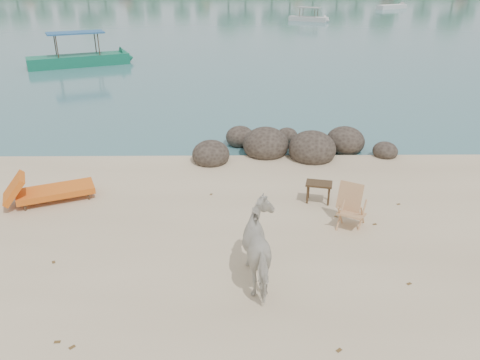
# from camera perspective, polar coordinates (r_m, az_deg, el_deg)

# --- Properties ---
(boulders) EXTENTS (6.35, 2.92, 1.09)m
(boulders) POSITION_cam_1_polar(r_m,az_deg,el_deg) (14.84, 5.95, 4.07)
(boulders) COLOR black
(boulders) RESTS_ON ground
(cow) EXTENTS (1.03, 1.78, 1.41)m
(cow) POSITION_cam_1_polar(r_m,az_deg,el_deg) (8.58, 2.94, -8.34)
(cow) COLOR beige
(cow) RESTS_ON ground
(side_table) EXTENTS (0.71, 0.54, 0.51)m
(side_table) POSITION_cam_1_polar(r_m,az_deg,el_deg) (11.75, 9.53, -1.63)
(side_table) COLOR #342515
(side_table) RESTS_ON ground
(lounge_chair) EXTENTS (2.42, 1.63, 0.69)m
(lounge_chair) POSITION_cam_1_polar(r_m,az_deg,el_deg) (12.54, -21.60, -0.94)
(lounge_chair) COLOR orange
(lounge_chair) RESTS_ON ground
(deck_chair) EXTENTS (0.85, 0.87, 0.94)m
(deck_chair) POSITION_cam_1_polar(r_m,az_deg,el_deg) (10.69, 13.49, -3.48)
(deck_chair) COLOR tan
(deck_chair) RESTS_ON ground
(boat_near) EXTENTS (6.60, 4.05, 3.19)m
(boat_near) POSITION_cam_1_polar(r_m,az_deg,el_deg) (30.60, -19.38, 16.04)
(boat_near) COLOR #11664A
(boat_near) RESTS_ON water
(boat_mid) EXTENTS (4.84, 3.41, 2.42)m
(boat_mid) POSITION_cam_1_polar(r_m,az_deg,el_deg) (55.98, 8.40, 19.89)
(boat_mid) COLOR #B9B9B5
(boat_mid) RESTS_ON water
(boat_far) EXTENTS (5.65, 4.27, 0.68)m
(boat_far) POSITION_cam_1_polar(r_m,az_deg,el_deg) (76.70, 18.02, 19.52)
(boat_far) COLOR silver
(boat_far) RESTS_ON water
(dead_leaves) EXTENTS (8.65, 6.63, 0.00)m
(dead_leaves) POSITION_cam_1_polar(r_m,az_deg,el_deg) (8.74, -1.29, -13.23)
(dead_leaves) COLOR brown
(dead_leaves) RESTS_ON ground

